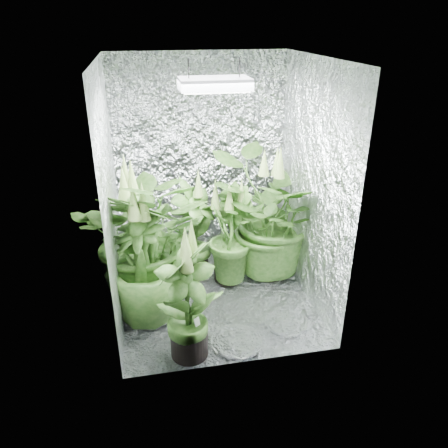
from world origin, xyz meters
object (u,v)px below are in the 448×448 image
object	(u,v)px
grow_lamp	(214,84)
plant_f	(188,300)
plant_d	(144,258)
plant_e	(272,217)
circulation_fan	(273,259)
plant_a	(145,237)
plant_c	(229,237)
plant_b	(194,231)

from	to	relation	value
grow_lamp	plant_f	distance (m)	1.53
grow_lamp	plant_d	distance (m)	1.41
plant_e	circulation_fan	bearing A→B (deg)	46.23
plant_a	plant_f	xyz separation A→B (m)	(0.25, -0.78, -0.13)
plant_f	plant_c	bearing A→B (deg)	62.60
plant_b	circulation_fan	xyz separation A→B (m)	(0.74, -0.07, -0.34)
plant_d	circulation_fan	xyz separation A→B (m)	(1.21, 0.50, -0.42)
plant_b	plant_f	world-z (taller)	plant_f
plant_a	plant_e	bearing A→B (deg)	8.79
plant_c	grow_lamp	bearing A→B (deg)	-119.79
plant_e	plant_f	xyz separation A→B (m)	(-0.89, -0.96, -0.13)
plant_a	plant_c	world-z (taller)	plant_a
plant_a	plant_b	distance (m)	0.55
plant_a	plant_e	xyz separation A→B (m)	(1.14, 0.18, 0.00)
plant_a	plant_c	xyz separation A→B (m)	(0.75, 0.17, -0.16)
plant_a	plant_d	bearing A→B (deg)	-95.40
plant_a	plant_b	world-z (taller)	plant_a
plant_e	circulation_fan	distance (m)	0.47
circulation_fan	plant_b	bearing A→B (deg)	178.76
grow_lamp	circulation_fan	size ratio (longest dim) A/B	1.56
grow_lamp	plant_d	xyz separation A→B (m)	(-0.60, -0.14, -1.27)
plant_d	plant_e	distance (m)	1.26
grow_lamp	plant_a	bearing A→B (deg)	166.15
plant_c	plant_e	xyz separation A→B (m)	(0.40, 0.01, 0.16)
plant_f	circulation_fan	world-z (taller)	plant_f
circulation_fan	plant_a	bearing A→B (deg)	-165.09
plant_a	plant_d	distance (m)	0.28
grow_lamp	plant_b	xyz separation A→B (m)	(-0.12, 0.43, -1.35)
plant_b	plant_e	bearing A→B (deg)	-9.55
plant_f	plant_b	bearing A→B (deg)	79.92
plant_b	plant_f	xyz separation A→B (m)	(-0.19, -1.07, 0.00)
plant_c	plant_d	world-z (taller)	plant_d
plant_d	plant_a	bearing A→B (deg)	84.60
plant_c	circulation_fan	bearing A→B (deg)	7.00
grow_lamp	plant_a	world-z (taller)	grow_lamp
plant_d	plant_e	world-z (taller)	plant_e
grow_lamp	plant_e	size ratio (longest dim) A/B	0.38
grow_lamp	plant_d	world-z (taller)	grow_lamp
plant_d	plant_f	size ratio (longest dim) A/B	1.16
plant_c	plant_d	distance (m)	0.90
plant_b	plant_d	world-z (taller)	plant_d
grow_lamp	plant_a	size ratio (longest dim) A/B	0.39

